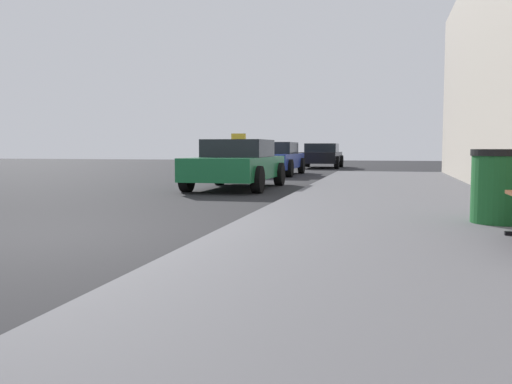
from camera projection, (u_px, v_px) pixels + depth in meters
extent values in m
plane|color=#232326|center=(49.00, 239.00, 6.46)|extent=(80.00, 80.00, 0.00)
cube|color=#5B5B60|center=(402.00, 247.00, 5.54)|extent=(4.00, 32.00, 0.15)
cylinder|color=#195926|center=(500.00, 189.00, 6.71)|extent=(0.66, 0.66, 0.82)
cylinder|color=black|center=(501.00, 152.00, 6.67)|extent=(0.69, 0.69, 0.08)
cube|color=#196638|center=(237.00, 168.00, 14.34)|extent=(1.75, 4.20, 0.55)
cube|color=black|center=(239.00, 148.00, 14.50)|extent=(1.54, 1.89, 0.45)
cube|color=yellow|center=(239.00, 137.00, 14.48)|extent=(0.36, 0.14, 0.16)
cylinder|color=black|center=(258.00, 180.00, 12.85)|extent=(0.22, 0.64, 0.64)
cylinder|color=black|center=(187.00, 179.00, 13.25)|extent=(0.22, 0.64, 0.64)
cylinder|color=black|center=(279.00, 174.00, 15.46)|extent=(0.22, 0.64, 0.64)
cylinder|color=black|center=(220.00, 173.00, 15.86)|extent=(0.22, 0.64, 0.64)
cube|color=#233899|center=(274.00, 161.00, 21.42)|extent=(1.70, 4.50, 0.55)
cube|color=black|center=(275.00, 148.00, 21.60)|extent=(1.50, 2.02, 0.45)
cylinder|color=black|center=(289.00, 168.00, 19.85)|extent=(0.22, 0.64, 0.64)
cylinder|color=black|center=(244.00, 168.00, 20.24)|extent=(0.22, 0.64, 0.64)
cylinder|color=black|center=(301.00, 166.00, 22.64)|extent=(0.22, 0.64, 0.64)
cylinder|color=black|center=(261.00, 165.00, 23.03)|extent=(0.22, 0.64, 0.64)
cube|color=black|center=(321.00, 157.00, 28.85)|extent=(1.83, 4.24, 0.55)
cube|color=black|center=(322.00, 148.00, 29.01)|extent=(1.61, 1.91, 0.45)
cylinder|color=black|center=(337.00, 162.00, 27.34)|extent=(0.22, 0.64, 0.64)
cylinder|color=black|center=(300.00, 162.00, 27.76)|extent=(0.22, 0.64, 0.64)
cylinder|color=black|center=(341.00, 161.00, 29.97)|extent=(0.22, 0.64, 0.64)
cylinder|color=black|center=(308.00, 161.00, 30.39)|extent=(0.22, 0.64, 0.64)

